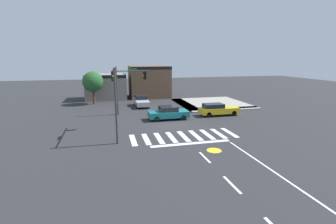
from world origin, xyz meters
TOP-DOWN VIEW (x-y plane):
  - ground_plane at (0.00, 0.00)m, footprint 120.00×120.00m
  - crosswalk_near at (0.00, -4.50)m, footprint 9.55×3.10m
  - lane_markings at (1.11, -12.02)m, footprint 6.80×20.25m
  - bike_detector_marking at (1.21, -8.42)m, footprint 1.14×1.14m
  - curb_corner_northeast at (8.49, 9.42)m, footprint 10.00×10.60m
  - storefront_row at (-2.15, 18.89)m, footprint 14.30×6.13m
  - traffic_signal_northwest at (-3.81, 5.72)m, footprint 4.44×0.32m
  - traffic_signal_southwest at (-5.87, -2.91)m, footprint 0.32×5.90m
  - car_silver at (-1.73, 10.52)m, footprint 1.80×4.50m
  - car_yellow at (6.47, 2.38)m, footprint 4.76×1.77m
  - car_teal at (0.17, 1.91)m, footprint 4.52×1.95m
  - roadside_tree at (-8.50, 14.00)m, footprint 3.07×3.07m

SIDE VIEW (x-z plane):
  - ground_plane at x=0.00m, z-range 0.00..0.00m
  - bike_detector_marking at x=1.21m, z-range 0.00..0.01m
  - crosswalk_near at x=0.00m, z-range 0.00..0.01m
  - lane_markings at x=1.11m, z-range 0.00..0.01m
  - curb_corner_northeast at x=8.49m, z-range 0.00..0.15m
  - car_yellow at x=6.47m, z-range 0.02..1.50m
  - car_teal at x=0.17m, z-range -0.01..1.53m
  - car_silver at x=-1.73m, z-range 0.02..1.50m
  - storefront_row at x=-2.15m, z-range -0.24..5.25m
  - roadside_tree at x=-8.50m, z-range 0.91..5.84m
  - traffic_signal_northwest at x=-3.81m, z-range 1.04..6.93m
  - traffic_signal_southwest at x=-5.87m, z-range 1.22..7.38m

